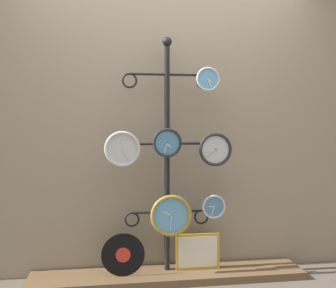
% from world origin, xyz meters
% --- Properties ---
extents(shop_wall, '(4.40, 0.04, 2.80)m').
position_xyz_m(shop_wall, '(0.00, 0.57, 1.40)').
color(shop_wall, gray).
rests_on(shop_wall, ground_plane).
extents(low_shelf, '(2.20, 0.36, 0.06)m').
position_xyz_m(low_shelf, '(0.00, 0.35, 0.03)').
color(low_shelf, brown).
rests_on(low_shelf, ground_plane).
extents(display_stand, '(0.78, 0.33, 1.95)m').
position_xyz_m(display_stand, '(0.00, 0.41, 0.78)').
color(display_stand, black).
rests_on(display_stand, ground_plane).
extents(clock_top_right, '(0.19, 0.04, 0.19)m').
position_xyz_m(clock_top_right, '(0.31, 0.31, 1.60)').
color(clock_top_right, '#60A8DB').
extents(clock_middle_left, '(0.28, 0.04, 0.28)m').
position_xyz_m(clock_middle_left, '(-0.36, 0.32, 1.06)').
color(clock_middle_left, silver).
extents(clock_middle_center, '(0.23, 0.04, 0.23)m').
position_xyz_m(clock_middle_center, '(-0.01, 0.31, 1.10)').
color(clock_middle_center, '#4C84B2').
extents(clock_middle_right, '(0.27, 0.04, 0.27)m').
position_xyz_m(clock_middle_right, '(0.37, 0.31, 1.05)').
color(clock_middle_right, silver).
extents(clock_bottom_center, '(0.33, 0.04, 0.33)m').
position_xyz_m(clock_bottom_center, '(0.01, 0.29, 0.53)').
color(clock_bottom_center, '#60A8DB').
extents(clock_bottom_right, '(0.19, 0.04, 0.19)m').
position_xyz_m(clock_bottom_right, '(0.37, 0.34, 0.58)').
color(clock_bottom_right, '#4C84B2').
extents(vinyl_record, '(0.34, 0.01, 0.34)m').
position_xyz_m(vinyl_record, '(-0.36, 0.32, 0.23)').
color(vinyl_record, black).
rests_on(vinyl_record, low_shelf).
extents(picture_frame, '(0.36, 0.02, 0.29)m').
position_xyz_m(picture_frame, '(0.25, 0.38, 0.21)').
color(picture_frame, gold).
rests_on(picture_frame, low_shelf).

